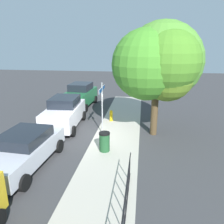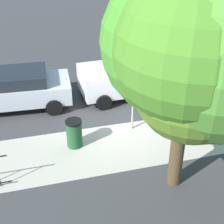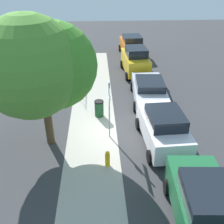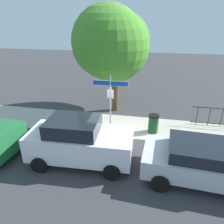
{
  "view_description": "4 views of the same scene",
  "coord_description": "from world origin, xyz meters",
  "px_view_note": "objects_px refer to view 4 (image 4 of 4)",
  "views": [
    {
      "loc": [
        11.61,
        2.65,
        5.19
      ],
      "look_at": [
        0.06,
        1.05,
        1.54
      ],
      "focal_mm": 35.63,
      "sensor_mm": 36.0,
      "label": 1
    },
    {
      "loc": [
        2.77,
        9.91,
        6.69
      ],
      "look_at": [
        0.44,
        1.09,
        1.24
      ],
      "focal_mm": 52.77,
      "sensor_mm": 36.0,
      "label": 2
    },
    {
      "loc": [
        -12.07,
        0.93,
        8.09
      ],
      "look_at": [
        -0.6,
        0.27,
        1.54
      ],
      "focal_mm": 42.98,
      "sensor_mm": 36.0,
      "label": 3
    },
    {
      "loc": [
        1.47,
        -8.97,
        5.48
      ],
      "look_at": [
        -0.44,
        0.5,
        1.15
      ],
      "focal_mm": 33.28,
      "sensor_mm": 36.0,
      "label": 4
    }
  ],
  "objects_px": {
    "street_sign": "(110,94)",
    "fire_hydrant": "(71,120)",
    "car_silver": "(205,162)",
    "car_white": "(79,141)",
    "shade_tree": "(114,45)",
    "trash_bin": "(153,124)"
  },
  "relations": [
    {
      "from": "car_silver",
      "to": "fire_hydrant",
      "type": "xyz_separation_m",
      "value": [
        -6.3,
        2.96,
        -0.4
      ]
    },
    {
      "from": "street_sign",
      "to": "shade_tree",
      "type": "xyz_separation_m",
      "value": [
        -0.46,
        3.15,
        1.94
      ]
    },
    {
      "from": "fire_hydrant",
      "to": "car_white",
      "type": "bearing_deg",
      "value": -61.58
    },
    {
      "from": "car_silver",
      "to": "trash_bin",
      "type": "distance_m",
      "value": 3.76
    },
    {
      "from": "street_sign",
      "to": "fire_hydrant",
      "type": "xyz_separation_m",
      "value": [
        -2.25,
        0.2,
        -1.77
      ]
    },
    {
      "from": "car_silver",
      "to": "trash_bin",
      "type": "xyz_separation_m",
      "value": [
        -1.86,
        3.26,
        -0.29
      ]
    },
    {
      "from": "street_sign",
      "to": "fire_hydrant",
      "type": "height_order",
      "value": "street_sign"
    },
    {
      "from": "shade_tree",
      "to": "car_silver",
      "type": "relative_size",
      "value": 1.39
    },
    {
      "from": "shade_tree",
      "to": "car_silver",
      "type": "height_order",
      "value": "shade_tree"
    },
    {
      "from": "street_sign",
      "to": "trash_bin",
      "type": "bearing_deg",
      "value": 12.85
    },
    {
      "from": "car_silver",
      "to": "trash_bin",
      "type": "relative_size",
      "value": 4.7
    },
    {
      "from": "fire_hydrant",
      "to": "trash_bin",
      "type": "bearing_deg",
      "value": 3.87
    },
    {
      "from": "car_silver",
      "to": "fire_hydrant",
      "type": "distance_m",
      "value": 6.97
    },
    {
      "from": "street_sign",
      "to": "fire_hydrant",
      "type": "relative_size",
      "value": 3.93
    },
    {
      "from": "shade_tree",
      "to": "fire_hydrant",
      "type": "distance_m",
      "value": 5.07
    },
    {
      "from": "shade_tree",
      "to": "trash_bin",
      "type": "relative_size",
      "value": 6.54
    },
    {
      "from": "car_white",
      "to": "fire_hydrant",
      "type": "distance_m",
      "value": 3.21
    },
    {
      "from": "trash_bin",
      "to": "car_white",
      "type": "bearing_deg",
      "value": -133.62
    },
    {
      "from": "street_sign",
      "to": "car_silver",
      "type": "height_order",
      "value": "street_sign"
    },
    {
      "from": "street_sign",
      "to": "car_white",
      "type": "distance_m",
      "value": 2.94
    },
    {
      "from": "car_white",
      "to": "fire_hydrant",
      "type": "relative_size",
      "value": 5.47
    },
    {
      "from": "car_white",
      "to": "car_silver",
      "type": "bearing_deg",
      "value": -4.78
    }
  ]
}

